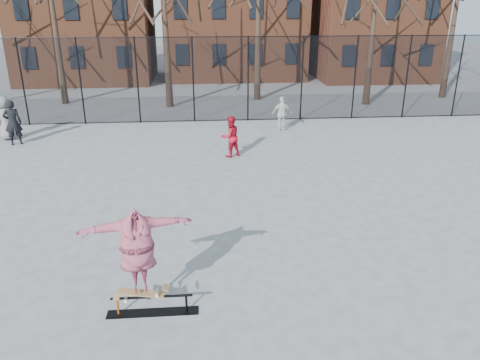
{
  "coord_description": "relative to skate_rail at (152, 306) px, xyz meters",
  "views": [
    {
      "loc": [
        -1.03,
        -9.32,
        5.68
      ],
      "look_at": [
        -0.13,
        1.5,
        1.41
      ],
      "focal_mm": 35.0,
      "sensor_mm": 36.0,
      "label": 1
    }
  ],
  "objects": [
    {
      "name": "bystander_red",
      "position": [
        2.09,
        9.35,
        0.62
      ],
      "size": [
        0.94,
        0.87,
        1.55
      ],
      "primitive_type": "imported",
      "rotation": [
        0.0,
        0.0,
        3.62
      ],
      "color": "#A70E21",
      "rests_on": "ground"
    },
    {
      "name": "ground",
      "position": [
        2.09,
        1.77,
        -0.15
      ],
      "size": [
        100.0,
        100.0,
        0.0
      ],
      "primitive_type": "plane",
      "color": "slate"
    },
    {
      "name": "bystander_white",
      "position": [
        4.63,
        12.82,
        0.63
      ],
      "size": [
        0.91,
        0.39,
        1.55
      ],
      "primitive_type": "imported",
      "rotation": [
        0.0,
        0.0,
        3.15
      ],
      "color": "beige",
      "rests_on": "ground"
    },
    {
      "name": "skater",
      "position": [
        -0.18,
        0.0,
        1.18
      ],
      "size": [
        2.12,
        0.94,
        1.67
      ],
      "primitive_type": "imported",
      "rotation": [
        0.0,
        0.0,
        0.19
      ],
      "color": "#52317B",
      "rests_on": "skateboard"
    },
    {
      "name": "skate_rail",
      "position": [
        0.0,
        0.0,
        0.0
      ],
      "size": [
        1.75,
        0.27,
        0.39
      ],
      "color": "black",
      "rests_on": "ground"
    },
    {
      "name": "fence",
      "position": [
        2.07,
        14.77,
        1.9
      ],
      "size": [
        34.03,
        0.07,
        4.0
      ],
      "color": "black",
      "rests_on": "ground"
    },
    {
      "name": "skateboard",
      "position": [
        -0.18,
        0.0,
        0.29
      ],
      "size": [
        0.92,
        0.22,
        0.11
      ],
      "primitive_type": null,
      "color": "olive",
      "rests_on": "skate_rail"
    },
    {
      "name": "bystander_grey",
      "position": [
        -7.15,
        12.35,
        0.77
      ],
      "size": [
        1.04,
        0.84,
        1.85
      ],
      "primitive_type": "imported",
      "rotation": [
        0.0,
        0.0,
        3.45
      ],
      "color": "slate",
      "rests_on": "ground"
    },
    {
      "name": "bystander_black",
      "position": [
        -6.6,
        11.6,
        0.77
      ],
      "size": [
        0.78,
        0.64,
        1.85
      ],
      "primitive_type": "imported",
      "rotation": [
        0.0,
        0.0,
        3.47
      ],
      "color": "black",
      "rests_on": "ground"
    }
  ]
}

